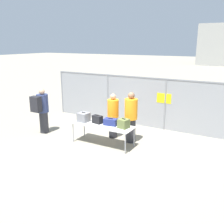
{
  "coord_description": "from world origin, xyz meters",
  "views": [
    {
      "loc": [
        4.33,
        -7.06,
        3.52
      ],
      "look_at": [
        -0.01,
        0.61,
        1.05
      ],
      "focal_mm": 40.0,
      "sensor_mm": 36.0,
      "label": 1
    }
  ],
  "objects": [
    {
      "name": "ground_plane",
      "position": [
        0.0,
        0.0,
        0.0
      ],
      "size": [
        120.0,
        120.0,
        0.0
      ],
      "primitive_type": "plane",
      "color": "gray"
    },
    {
      "name": "suitcase_olive",
      "position": [
        0.74,
        0.07,
        0.88
      ],
      "size": [
        0.38,
        0.37,
        0.33
      ],
      "color": "#566033",
      "rests_on": "inspection_table"
    },
    {
      "name": "suitcase_black",
      "position": [
        -0.3,
        0.06,
        0.87
      ],
      "size": [
        0.39,
        0.26,
        0.31
      ],
      "color": "black",
      "rests_on": "inspection_table"
    },
    {
      "name": "security_worker_near",
      "position": [
        -0.06,
        0.78,
        0.88
      ],
      "size": [
        0.42,
        0.42,
        1.7
      ],
      "rotation": [
        0.0,
        0.0,
        3.12
      ],
      "color": "#2D2D33",
      "rests_on": "ground_plane"
    },
    {
      "name": "suitcase_navy",
      "position": [
        0.21,
        0.11,
        0.84
      ],
      "size": [
        0.49,
        0.32,
        0.26
      ],
      "color": "navy",
      "rests_on": "inspection_table"
    },
    {
      "name": "inspection_table",
      "position": [
        -0.05,
        0.01,
        0.68
      ],
      "size": [
        2.24,
        0.8,
        0.73
      ],
      "color": "silver",
      "rests_on": "ground_plane"
    },
    {
      "name": "traveler_hooded",
      "position": [
        -2.74,
        -0.18,
        0.99
      ],
      "size": [
        0.44,
        0.69,
        1.8
      ],
      "rotation": [
        0.0,
        0.0,
        0.09
      ],
      "color": "#2D2D33",
      "rests_on": "ground_plane"
    },
    {
      "name": "suitcase_grey",
      "position": [
        -0.84,
        -0.02,
        0.89
      ],
      "size": [
        0.39,
        0.38,
        0.36
      ],
      "color": "slate",
      "rests_on": "inspection_table"
    },
    {
      "name": "utility_trailer",
      "position": [
        1.81,
        4.13,
        0.45
      ],
      "size": [
        4.22,
        2.25,
        0.78
      ],
      "color": "#B2B2B7",
      "rests_on": "ground_plane"
    },
    {
      "name": "fence_section",
      "position": [
        0.01,
        2.59,
        1.12
      ],
      "size": [
        8.21,
        0.07,
        2.14
      ],
      "color": "gray",
      "rests_on": "ground_plane"
    },
    {
      "name": "security_worker_far",
      "position": [
        0.72,
        0.69,
        0.95
      ],
      "size": [
        0.46,
        0.46,
        1.85
      ],
      "rotation": [
        0.0,
        0.0,
        2.82
      ],
      "color": "#2D2D33",
      "rests_on": "ground_plane"
    }
  ]
}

